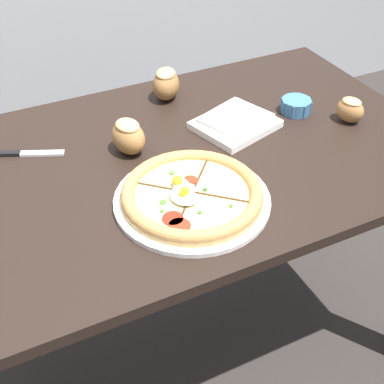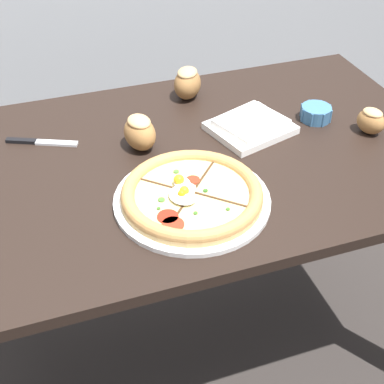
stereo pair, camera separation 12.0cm
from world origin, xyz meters
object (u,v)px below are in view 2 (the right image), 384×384
bread_piece_far (140,132)px  bread_piece_near (371,121)px  ramekin_bowl (316,113)px  pizza (192,195)px  bread_piece_mid (187,82)px  dining_table (190,188)px  napkin_folded (251,126)px  knife_main (41,142)px

bread_piece_far → bread_piece_near: bearing=-11.8°
bread_piece_far → ramekin_bowl: bearing=-2.4°
pizza → bread_piece_mid: 0.50m
bread_piece_mid → bread_piece_far: size_ratio=1.11×
dining_table → napkin_folded: bearing=15.5°
bread_piece_near → bread_piece_far: (-0.61, 0.13, 0.01)m
bread_piece_near → knife_main: bread_piece_near is taller
napkin_folded → bread_piece_far: 0.30m
dining_table → bread_piece_near: size_ratio=14.37×
dining_table → ramekin_bowl: (0.39, 0.05, 0.13)m
ramekin_bowl → bread_piece_mid: 0.38m
dining_table → ramekin_bowl: bearing=7.5°
pizza → bread_piece_mid: bearing=72.8°
napkin_folded → bread_piece_far: bearing=176.5°
dining_table → pizza: 0.23m
napkin_folded → bread_piece_mid: bearing=113.4°
bread_piece_near → napkin_folded: bearing=160.3°
dining_table → bread_piece_far: size_ratio=11.76×
ramekin_bowl → bread_piece_near: (0.10, -0.11, 0.02)m
pizza → knife_main: size_ratio=1.96×
dining_table → bread_piece_near: (0.49, -0.06, 0.15)m
napkin_folded → knife_main: napkin_folded is taller
bread_piece_near → bread_piece_mid: bread_piece_mid is taller
dining_table → napkin_folded: napkin_folded is taller
ramekin_bowl → bread_piece_mid: bearing=141.5°
bread_piece_near → knife_main: 0.88m
bread_piece_mid → knife_main: (-0.45, -0.11, -0.04)m
dining_table → bread_piece_far: 0.20m
pizza → napkin_folded: size_ratio=1.47×
ramekin_bowl → bread_piece_far: (-0.50, 0.02, 0.03)m
ramekin_bowl → bread_piece_far: bread_piece_far is taller
bread_piece_mid → pizza: bearing=-107.2°
pizza → bread_piece_far: size_ratio=3.08×
dining_table → pizza: size_ratio=3.82×
bread_piece_mid → dining_table: bearing=-107.3°
bread_piece_far → knife_main: bread_piece_far is taller
pizza → bread_piece_near: bearing=13.1°
pizza → ramekin_bowl: (0.45, 0.23, 0.00)m
bread_piece_near → bread_piece_mid: bearing=139.6°
napkin_folded → dining_table: bearing=-164.5°
napkin_folded → bread_piece_mid: bread_piece_mid is taller
pizza → knife_main: bearing=129.9°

